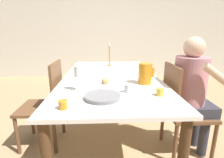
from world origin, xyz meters
TOP-DOWN VIEW (x-y plane):
  - ground_plane at (0.00, 0.00)m, footprint 20.00×20.00m
  - wall_back at (0.00, 2.95)m, footprint 10.00×0.06m
  - dining_table at (0.00, 0.00)m, footprint 1.01×1.89m
  - chair_person_side at (0.69, -0.28)m, footprint 0.42×0.42m
  - chair_opposite at (-0.69, -0.08)m, footprint 0.42×0.42m
  - person_seated at (0.78, -0.28)m, footprint 0.39×0.41m
  - red_pitcher at (0.31, -0.28)m, footprint 0.15×0.13m
  - wine_glass_water at (-0.28, -0.45)m, footprint 0.07×0.07m
  - teacup_near_person at (0.12, -0.52)m, footprint 0.12×0.12m
  - teacup_across at (0.37, 0.02)m, footprint 0.12×0.12m
  - serving_tray at (-0.09, -0.64)m, footprint 0.27×0.27m
  - bread_plate at (-0.06, -0.30)m, footprint 0.19×0.19m
  - jam_jar_amber at (-0.33, -0.80)m, footprint 0.06×0.06m
  - jam_jar_red at (0.35, -0.60)m, footprint 0.06×0.06m
  - candlestick_tall at (0.01, 0.61)m, footprint 0.06×0.06m

SIDE VIEW (x-z plane):
  - ground_plane at x=0.00m, z-range 0.00..0.00m
  - chair_person_side at x=0.69m, z-range 0.02..0.94m
  - chair_opposite at x=-0.69m, z-range 0.02..0.94m
  - dining_table at x=0.00m, z-range 0.28..1.02m
  - person_seated at x=0.78m, z-range 0.11..1.27m
  - serving_tray at x=-0.09m, z-range 0.74..0.77m
  - bread_plate at x=-0.06m, z-range 0.72..0.79m
  - teacup_near_person at x=0.12m, z-range 0.73..0.80m
  - teacup_across at x=0.37m, z-range 0.73..0.80m
  - jam_jar_amber at x=-0.33m, z-range 0.74..0.80m
  - jam_jar_red at x=0.35m, z-range 0.74..0.80m
  - red_pitcher at x=0.31m, z-range 0.74..0.93m
  - candlestick_tall at x=0.01m, z-range 0.70..1.03m
  - wine_glass_water at x=-0.28m, z-range 0.79..0.99m
  - wall_back at x=0.00m, z-range 0.00..2.60m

